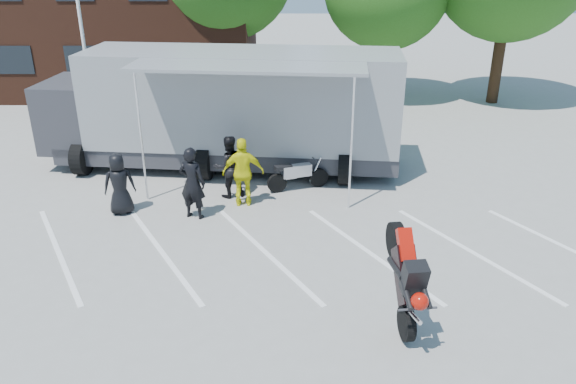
{
  "coord_description": "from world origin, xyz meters",
  "views": [
    {
      "loc": [
        0.7,
        -10.36,
        6.55
      ],
      "look_at": [
        0.74,
        1.51,
        1.3
      ],
      "focal_mm": 35.0,
      "sensor_mm": 36.0,
      "label": 1
    }
  ],
  "objects_px": {
    "parked_motorcycle": "(298,189)",
    "stunt_bike_rider": "(393,316)",
    "spectator_leather_a": "(119,184)",
    "transporter_truck": "(230,166)",
    "spectator_leather_c": "(229,167)",
    "spectator_hivis": "(243,172)",
    "spectator_leather_b": "(192,183)"
  },
  "relations": [
    {
      "from": "spectator_leather_b",
      "to": "spectator_leather_c",
      "type": "xyz_separation_m",
      "value": [
        0.81,
        1.34,
        -0.07
      ]
    },
    {
      "from": "transporter_truck",
      "to": "spectator_leather_a",
      "type": "distance_m",
      "value": 4.33
    },
    {
      "from": "parked_motorcycle",
      "to": "spectator_leather_a",
      "type": "xyz_separation_m",
      "value": [
        -4.69,
        -1.55,
        0.83
      ]
    },
    {
      "from": "stunt_bike_rider",
      "to": "spectator_leather_c",
      "type": "relative_size",
      "value": 1.2
    },
    {
      "from": "stunt_bike_rider",
      "to": "spectator_leather_b",
      "type": "height_order",
      "value": "spectator_leather_b"
    },
    {
      "from": "spectator_leather_b",
      "to": "spectator_leather_c",
      "type": "height_order",
      "value": "spectator_leather_b"
    },
    {
      "from": "parked_motorcycle",
      "to": "spectator_leather_a",
      "type": "bearing_deg",
      "value": 89.49
    },
    {
      "from": "spectator_hivis",
      "to": "spectator_leather_b",
      "type": "bearing_deg",
      "value": 27.92
    },
    {
      "from": "spectator_hivis",
      "to": "spectator_leather_c",
      "type": "bearing_deg",
      "value": -56.11
    },
    {
      "from": "stunt_bike_rider",
      "to": "spectator_leather_b",
      "type": "relative_size",
      "value": 1.11
    },
    {
      "from": "spectator_leather_a",
      "to": "spectator_leather_b",
      "type": "bearing_deg",
      "value": 155.88
    },
    {
      "from": "transporter_truck",
      "to": "spectator_leather_c",
      "type": "relative_size",
      "value": 6.47
    },
    {
      "from": "spectator_hivis",
      "to": "parked_motorcycle",
      "type": "bearing_deg",
      "value": -148.61
    },
    {
      "from": "spectator_leather_c",
      "to": "stunt_bike_rider",
      "type": "bearing_deg",
      "value": 101.74
    },
    {
      "from": "parked_motorcycle",
      "to": "spectator_leather_b",
      "type": "bearing_deg",
      "value": 104.52
    },
    {
      "from": "transporter_truck",
      "to": "spectator_leather_c",
      "type": "bearing_deg",
      "value": -78.77
    },
    {
      "from": "transporter_truck",
      "to": "spectator_leather_a",
      "type": "xyz_separation_m",
      "value": [
        -2.53,
        -3.42,
        0.83
      ]
    },
    {
      "from": "spectator_leather_b",
      "to": "spectator_hivis",
      "type": "bearing_deg",
      "value": -130.0
    },
    {
      "from": "spectator_hivis",
      "to": "transporter_truck",
      "type": "bearing_deg",
      "value": -80.55
    },
    {
      "from": "transporter_truck",
      "to": "stunt_bike_rider",
      "type": "height_order",
      "value": "transporter_truck"
    },
    {
      "from": "transporter_truck",
      "to": "spectator_hivis",
      "type": "xyz_separation_m",
      "value": [
        0.66,
        -2.91,
        0.95
      ]
    },
    {
      "from": "stunt_bike_rider",
      "to": "spectator_hivis",
      "type": "xyz_separation_m",
      "value": [
        -3.21,
        5.08,
        0.95
      ]
    },
    {
      "from": "spectator_leather_b",
      "to": "stunt_bike_rider",
      "type": "bearing_deg",
      "value": 154.58
    },
    {
      "from": "stunt_bike_rider",
      "to": "spectator_leather_b",
      "type": "distance_m",
      "value": 6.28
    },
    {
      "from": "spectator_leather_a",
      "to": "spectator_hivis",
      "type": "relative_size",
      "value": 0.87
    },
    {
      "from": "spectator_leather_a",
      "to": "spectator_leather_b",
      "type": "xyz_separation_m",
      "value": [
        1.95,
        -0.25,
        0.13
      ]
    },
    {
      "from": "stunt_bike_rider",
      "to": "spectator_hivis",
      "type": "distance_m",
      "value": 6.08
    },
    {
      "from": "parked_motorcycle",
      "to": "stunt_bike_rider",
      "type": "xyz_separation_m",
      "value": [
        1.71,
        -6.12,
        0.0
      ]
    },
    {
      "from": "spectator_leather_a",
      "to": "spectator_leather_c",
      "type": "bearing_deg",
      "value": -175.18
    },
    {
      "from": "parked_motorcycle",
      "to": "spectator_leather_a",
      "type": "height_order",
      "value": "spectator_leather_a"
    },
    {
      "from": "spectator_leather_c",
      "to": "spectator_hivis",
      "type": "distance_m",
      "value": 0.73
    },
    {
      "from": "transporter_truck",
      "to": "spectator_hivis",
      "type": "bearing_deg",
      "value": -71.37
    }
  ]
}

